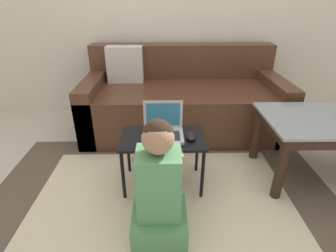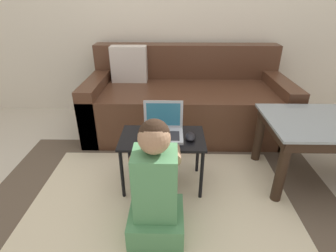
{
  "view_description": "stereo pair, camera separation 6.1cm",
  "coord_description": "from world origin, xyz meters",
  "px_view_note": "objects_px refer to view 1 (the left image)",
  "views": [
    {
      "loc": [
        -0.07,
        -1.49,
        1.28
      ],
      "look_at": [
        -0.04,
        0.13,
        0.46
      ],
      "focal_mm": 28.0,
      "sensor_mm": 36.0,
      "label": 1
    },
    {
      "loc": [
        -0.01,
        -1.49,
        1.28
      ],
      "look_at": [
        -0.04,
        0.13,
        0.46
      ],
      "focal_mm": 28.0,
      "sensor_mm": 36.0,
      "label": 2
    }
  ],
  "objects_px": {
    "laptop": "(163,130)",
    "person_seated": "(159,189)",
    "computer_mouse": "(191,136)",
    "laptop_desk": "(163,144)",
    "couch": "(182,101)"
  },
  "relations": [
    {
      "from": "laptop_desk",
      "to": "person_seated",
      "type": "bearing_deg",
      "value": -92.7
    },
    {
      "from": "laptop",
      "to": "person_seated",
      "type": "xyz_separation_m",
      "value": [
        -0.03,
        -0.47,
        -0.12
      ]
    },
    {
      "from": "laptop",
      "to": "couch",
      "type": "bearing_deg",
      "value": 78.09
    },
    {
      "from": "person_seated",
      "to": "couch",
      "type": "bearing_deg",
      "value": 80.98
    },
    {
      "from": "laptop",
      "to": "person_seated",
      "type": "bearing_deg",
      "value": -93.13
    },
    {
      "from": "computer_mouse",
      "to": "laptop",
      "type": "bearing_deg",
      "value": 164.9
    },
    {
      "from": "couch",
      "to": "laptop_desk",
      "type": "distance_m",
      "value": 0.98
    },
    {
      "from": "person_seated",
      "to": "computer_mouse",
      "type": "bearing_deg",
      "value": 62.97
    },
    {
      "from": "couch",
      "to": "computer_mouse",
      "type": "height_order",
      "value": "couch"
    },
    {
      "from": "couch",
      "to": "computer_mouse",
      "type": "bearing_deg",
      "value": -90.55
    },
    {
      "from": "laptop_desk",
      "to": "person_seated",
      "type": "xyz_separation_m",
      "value": [
        -0.02,
        -0.44,
        -0.03
      ]
    },
    {
      "from": "couch",
      "to": "laptop_desk",
      "type": "height_order",
      "value": "couch"
    },
    {
      "from": "laptop_desk",
      "to": "laptop",
      "type": "distance_m",
      "value": 0.09
    },
    {
      "from": "laptop",
      "to": "laptop_desk",
      "type": "bearing_deg",
      "value": -100.53
    },
    {
      "from": "laptop_desk",
      "to": "computer_mouse",
      "type": "bearing_deg",
      "value": -7.43
    }
  ]
}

